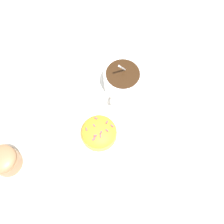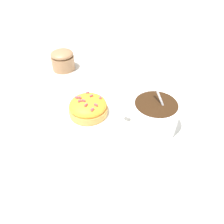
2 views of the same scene
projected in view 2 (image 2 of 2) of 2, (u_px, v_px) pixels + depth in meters
The scene contains 5 objects.
ground_plane at pixel (119, 121), 0.46m from camera, with size 3.00×3.00×0.00m, color silver.
paper_napkin at pixel (119, 120), 0.46m from camera, with size 0.35×0.35×0.00m.
coffee_cup at pixel (154, 114), 0.42m from camera, with size 0.11×0.09×0.12m.
frosted_pastry at pixel (87, 108), 0.46m from camera, with size 0.08×0.08×0.04m.
sugar_bowl at pixel (63, 60), 0.60m from camera, with size 0.06×0.06×0.06m.
Camera 2 is at (0.09, -0.32, 0.31)m, focal length 35.00 mm.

